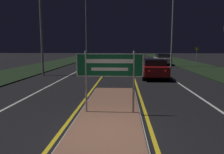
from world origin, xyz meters
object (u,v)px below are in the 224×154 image
object	(u,v)px
streetlight_left_far	(86,22)
car_approaching_0	(92,64)
car_receding_1	(162,59)
highway_sign	(110,68)
streetlight_left_near	(40,4)
warning_sign	(197,54)
streetlight_right_near	(173,9)
car_receding_0	(153,68)

from	to	relation	value
streetlight_left_far	car_approaching_0	size ratio (longest dim) A/B	2.68
car_receding_1	car_approaching_0	world-z (taller)	car_receding_1
highway_sign	car_receding_1	size ratio (longest dim) A/B	0.51
streetlight_left_near	car_approaching_0	xyz separation A→B (m)	(3.72, 3.57, -5.25)
warning_sign	car_receding_1	bearing A→B (deg)	163.16
streetlight_right_near	car_receding_1	distance (m)	7.03
car_receding_1	streetlight_left_far	bearing A→B (deg)	145.74
streetlight_left_near	car_receding_0	distance (m)	10.69
car_receding_1	highway_sign	bearing A→B (deg)	-104.18
highway_sign	streetlight_right_near	world-z (taller)	streetlight_right_near
car_receding_0	streetlight_left_near	bearing A→B (deg)	172.14
streetlight_left_far	car_receding_1	world-z (taller)	streetlight_left_far
streetlight_right_near	car_receding_1	world-z (taller)	streetlight_right_near
streetlight_left_far	car_receding_1	bearing A→B (deg)	-34.26
streetlight_left_near	car_receding_0	size ratio (longest dim) A/B	2.04
streetlight_right_near	warning_sign	world-z (taller)	streetlight_right_near
highway_sign	streetlight_left_far	size ratio (longest dim) A/B	0.21
car_receding_0	car_receding_1	size ratio (longest dim) A/B	0.94
car_receding_0	car_approaching_0	world-z (taller)	car_receding_0
streetlight_left_near	warning_sign	bearing A→B (deg)	33.18
highway_sign	car_receding_0	bearing A→B (deg)	73.54
highway_sign	streetlight_left_far	bearing A→B (deg)	101.25
streetlight_left_near	highway_sign	bearing A→B (deg)	-58.88
car_receding_1	warning_sign	distance (m)	4.43
car_approaching_0	highway_sign	bearing A→B (deg)	-79.07
car_receding_1	car_receding_0	bearing A→B (deg)	-102.53
warning_sign	car_approaching_0	bearing A→B (deg)	-150.57
streetlight_right_near	car_receding_0	world-z (taller)	streetlight_right_near
warning_sign	streetlight_left_far	bearing A→B (deg)	149.78
car_receding_1	car_approaching_0	size ratio (longest dim) A/B	1.10
streetlight_left_near	warning_sign	xyz separation A→B (m)	(16.40, 10.72, -4.45)
highway_sign	streetlight_left_near	size ratio (longest dim) A/B	0.26
car_receding_0	highway_sign	bearing A→B (deg)	-106.46
warning_sign	highway_sign	bearing A→B (deg)	-114.82
car_receding_0	car_receding_1	bearing A→B (deg)	77.47
streetlight_left_far	streetlight_right_near	distance (m)	16.98
streetlight_left_far	streetlight_right_near	world-z (taller)	streetlight_left_far
highway_sign	streetlight_left_far	distance (m)	31.79
streetlight_left_near	car_approaching_0	distance (m)	7.36
streetlight_right_near	car_receding_0	size ratio (longest dim) A/B	2.41
streetlight_right_near	streetlight_left_near	bearing A→B (deg)	-146.50
car_receding_0	car_approaching_0	bearing A→B (deg)	138.87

